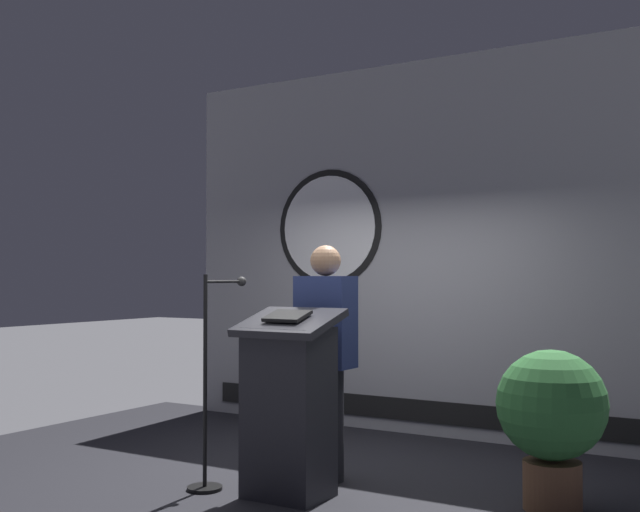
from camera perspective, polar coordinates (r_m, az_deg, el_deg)
name	(u,v)px	position (r m, az deg, el deg)	size (l,w,h in m)	color
stage_platform	(310,498)	(5.88, -0.71, -17.26)	(6.40, 4.00, 0.30)	black
banner_display	(413,248)	(7.31, 6.81, 0.60)	(4.90, 0.12, 3.45)	#9E9EA3
podium	(289,406)	(5.24, -2.30, -10.85)	(0.64, 0.49, 1.24)	#26262B
speaker_person	(326,360)	(5.61, 0.41, -7.59)	(0.40, 0.26, 1.67)	black
microphone_stand	(210,412)	(5.52, -8.00, -11.21)	(0.24, 0.56, 1.46)	black
potted_plant	(552,413)	(5.17, 16.55, -10.94)	(0.69, 0.69, 0.99)	brown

